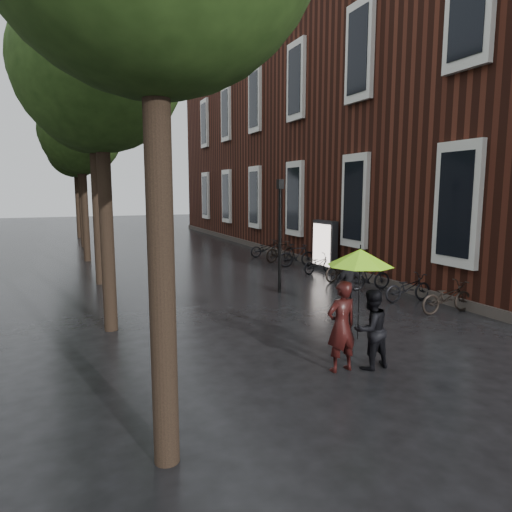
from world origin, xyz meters
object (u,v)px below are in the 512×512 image
ad_lightbox (325,246)px  lamp_post (280,225)px  person_burgundy (341,326)px  pedestrian_walking (348,284)px  parked_bicycles (329,265)px  person_black (371,329)px

ad_lightbox → lamp_post: (-3.62, -3.10, 1.21)m
person_burgundy → pedestrian_walking: (2.68, 3.69, -0.11)m
parked_bicycles → ad_lightbox: size_ratio=5.84×
person_black → parked_bicycles: (4.32, 8.38, -0.31)m
ad_lightbox → lamp_post: size_ratio=0.57×
parked_bicycles → ad_lightbox: 1.52m
parked_bicycles → ad_lightbox: bearing=66.7°
lamp_post → pedestrian_walking: bearing=-73.1°
person_black → pedestrian_walking: 4.33m
parked_bicycles → lamp_post: size_ratio=3.33×
pedestrian_walking → ad_lightbox: (2.79, 5.86, 0.32)m
ad_lightbox → lamp_post: 4.92m
person_black → lamp_post: bearing=-107.8°
parked_bicycles → person_burgundy: bearing=-120.7°
person_burgundy → parked_bicycles: (4.92, 8.28, -0.41)m
person_black → parked_bicycles: 9.44m
person_burgundy → parked_bicycles: 9.63m
parked_bicycles → ad_lightbox: ad_lightbox is taller
person_burgundy → lamp_post: (1.84, 6.45, 1.41)m
person_burgundy → ad_lightbox: (5.47, 9.55, 0.20)m
person_burgundy → person_black: (0.59, -0.11, -0.10)m
person_burgundy → parked_bicycles: size_ratio=0.14×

